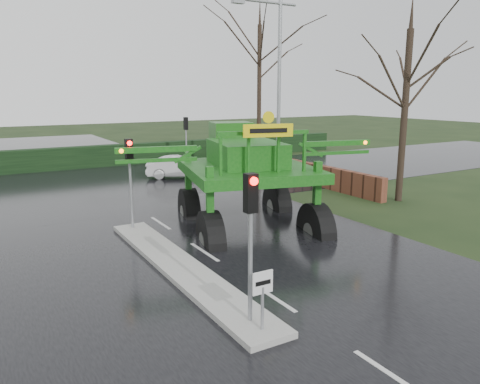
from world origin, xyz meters
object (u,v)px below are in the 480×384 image
traffic_signal_far (186,131)px  street_light_right (275,77)px  keep_left_sign (263,291)px  white_sedan (180,178)px  traffic_signal_mid (130,164)px  crop_sprayer (208,166)px  traffic_signal_near (251,216)px

traffic_signal_far → street_light_right: bearing=101.9°
keep_left_sign → white_sedan: keep_left_sign is taller
traffic_signal_mid → street_light_right: (9.49, 4.51, 3.40)m
crop_sprayer → white_sedan: (4.01, 11.97, -2.69)m
traffic_signal_near → street_light_right: (9.49, 13.01, 3.40)m
keep_left_sign → traffic_signal_near: size_ratio=0.38×
crop_sprayer → white_sedan: bearing=85.1°
traffic_signal_mid → traffic_signal_near: bearing=-90.0°
street_light_right → white_sedan: 8.59m
crop_sprayer → white_sedan: size_ratio=2.47×
traffic_signal_mid → crop_sprayer: (2.02, -2.38, 0.10)m
white_sedan → traffic_signal_near: bearing=-173.5°
traffic_signal_far → white_sedan: bearing=58.8°
keep_left_sign → street_light_right: size_ratio=0.14×
keep_left_sign → street_light_right: (9.49, 13.50, 4.93)m
traffic_signal_near → traffic_signal_mid: size_ratio=1.00×
traffic_signal_near → street_light_right: street_light_right is taller
traffic_signal_far → crop_sprayer: bearing=68.8°
traffic_signal_near → traffic_signal_mid: (0.00, 8.50, 0.00)m
traffic_signal_mid → white_sedan: traffic_signal_mid is taller
street_light_right → keep_left_sign: bearing=-125.1°
keep_left_sign → traffic_signal_mid: size_ratio=0.38×
keep_left_sign → crop_sprayer: size_ratio=0.14×
keep_left_sign → traffic_signal_near: traffic_signal_near is taller
traffic_signal_near → traffic_signal_far: same height
traffic_signal_near → white_sedan: (6.03, 18.09, -2.59)m
street_light_right → traffic_signal_mid: bearing=-154.6°
traffic_signal_near → crop_sprayer: (2.02, 6.12, 0.10)m
keep_left_sign → crop_sprayer: 7.11m
traffic_signal_near → traffic_signal_far: size_ratio=1.00×
traffic_signal_far → traffic_signal_near: bearing=69.6°
street_light_right → crop_sprayer: street_light_right is taller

